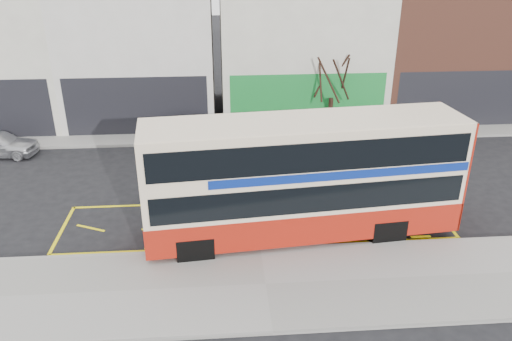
{
  "coord_description": "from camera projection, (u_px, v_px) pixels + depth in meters",
  "views": [
    {
      "loc": [
        -1.21,
        -14.35,
        9.4
      ],
      "look_at": [
        0.04,
        2.0,
        1.9
      ],
      "focal_mm": 35.0,
      "sensor_mm": 36.0,
      "label": 1
    }
  ],
  "objects": [
    {
      "name": "ground",
      "position": [
        259.0,
        245.0,
        17.01
      ],
      "size": [
        120.0,
        120.0,
        0.0
      ],
      "primitive_type": "plane",
      "color": "black",
      "rests_on": "ground"
    },
    {
      "name": "pavement",
      "position": [
        266.0,
        286.0,
        14.89
      ],
      "size": [
        40.0,
        4.0,
        0.15
      ],
      "primitive_type": "cube",
      "color": "gray",
      "rests_on": "ground"
    },
    {
      "name": "kerb",
      "position": [
        260.0,
        250.0,
        16.63
      ],
      "size": [
        40.0,
        0.15,
        0.15
      ],
      "primitive_type": "cube",
      "color": "gray",
      "rests_on": "ground"
    },
    {
      "name": "far_pavement",
      "position": [
        243.0,
        132.0,
        26.95
      ],
      "size": [
        50.0,
        3.0,
        0.15
      ],
      "primitive_type": "cube",
      "color": "gray",
      "rests_on": "ground"
    },
    {
      "name": "road_markings",
      "position": [
        256.0,
        222.0,
        18.45
      ],
      "size": [
        14.0,
        3.4,
        0.01
      ],
      "primitive_type": null,
      "color": "yellow",
      "rests_on": "ground"
    },
    {
      "name": "terrace_left",
      "position": [
        140.0,
        23.0,
        28.01
      ],
      "size": [
        8.0,
        8.01,
        11.8
      ],
      "color": "silver",
      "rests_on": "ground"
    },
    {
      "name": "terrace_green_shop",
      "position": [
        299.0,
        25.0,
        28.73
      ],
      "size": [
        9.0,
        8.01,
        11.3
      ],
      "color": "silver",
      "rests_on": "ground"
    },
    {
      "name": "terrace_right",
      "position": [
        449.0,
        32.0,
        29.56
      ],
      "size": [
        9.0,
        8.01,
        10.3
      ],
      "color": "brown",
      "rests_on": "ground"
    },
    {
      "name": "double_decker_bus",
      "position": [
        304.0,
        177.0,
        16.73
      ],
      "size": [
        10.81,
        3.45,
        4.24
      ],
      "rotation": [
        0.0,
        0.0,
        0.1
      ],
      "color": "beige",
      "rests_on": "ground"
    },
    {
      "name": "bus_stop_post",
      "position": [
        192.0,
        203.0,
        15.7
      ],
      "size": [
        0.74,
        0.14,
        2.96
      ],
      "rotation": [
        0.0,
        0.0,
        0.08
      ],
      "color": "black",
      "rests_on": "pavement"
    },
    {
      "name": "car_grey",
      "position": [
        193.0,
        131.0,
        25.41
      ],
      "size": [
        4.32,
        2.44,
        1.35
      ],
      "primitive_type": "imported",
      "rotation": [
        0.0,
        0.0,
        1.83
      ],
      "color": "#484951",
      "rests_on": "ground"
    },
    {
      "name": "car_white",
      "position": [
        401.0,
        129.0,
        25.51
      ],
      "size": [
        5.02,
        2.13,
        1.44
      ],
      "primitive_type": "imported",
      "rotation": [
        0.0,
        0.0,
        1.55
      ],
      "color": "white",
      "rests_on": "ground"
    },
    {
      "name": "street_tree_right",
      "position": [
        333.0,
        66.0,
        25.45
      ],
      "size": [
        2.49,
        2.49,
        5.38
      ],
      "color": "black",
      "rests_on": "ground"
    }
  ]
}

